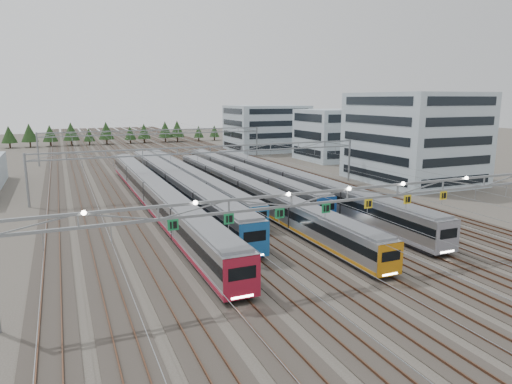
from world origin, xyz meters
name	(u,v)px	position (x,y,z in m)	size (l,w,h in m)	color
ground	(344,272)	(0.00, 0.00, 0.00)	(400.00, 400.00, 0.00)	#47423A
track_bed	(147,149)	(0.00, 100.00, 1.49)	(54.00, 260.00, 5.42)	#2D2823
train_a	(154,194)	(-11.25, 31.35, 2.26)	(3.08, 68.72, 4.02)	black
train_b	(175,184)	(-6.75, 37.32, 2.31)	(3.16, 64.40, 4.12)	black
train_c	(186,175)	(-2.25, 47.95, 1.89)	(2.53, 67.52, 3.28)	black
train_d	(246,191)	(2.25, 29.51, 2.00)	(2.69, 66.31, 3.51)	black
train_e	(242,175)	(6.75, 42.63, 2.10)	(2.85, 57.57, 3.71)	black
train_f	(291,182)	(11.25, 32.15, 2.22)	(3.01, 66.81, 3.93)	black
gantry_near	(348,197)	(-0.05, -0.12, 7.09)	(56.36, 0.61, 8.08)	gray
gantry_mid	(210,155)	(0.00, 40.00, 6.39)	(56.36, 0.36, 8.00)	gray
gantry_far	(157,135)	(0.00, 85.00, 6.39)	(56.36, 0.36, 8.00)	gray
depot_bldg_south	(413,138)	(38.74, 34.86, 8.40)	(18.00, 22.00, 16.81)	#9EAFBC
depot_bldg_mid	(331,135)	(41.42, 67.82, 6.49)	(14.00, 16.00, 12.98)	#9EAFBC
depot_bldg_north	(266,128)	(35.12, 94.05, 6.83)	(22.00, 18.00, 13.66)	#9EAFBC
treeline	(118,132)	(-4.05, 133.78, 4.23)	(87.50, 5.60, 7.02)	#332114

